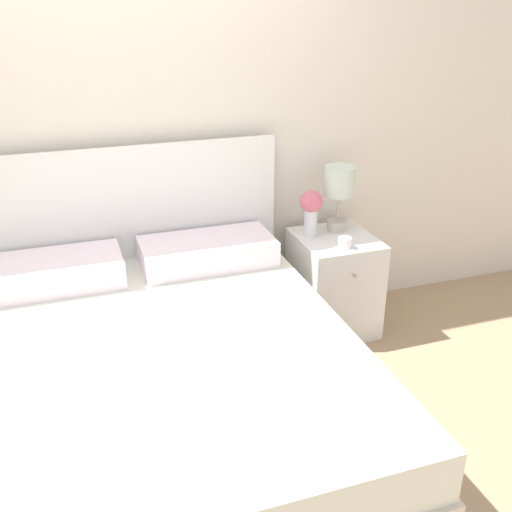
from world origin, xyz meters
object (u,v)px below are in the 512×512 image
bed (159,383)px  table_lamp (339,187)px  nightstand (334,283)px  teacup (345,244)px  flower_vase (311,208)px

bed → table_lamp: bed is taller
nightstand → teacup: teacup is taller
table_lamp → flower_vase: 0.21m
bed → flower_vase: (1.04, 0.72, 0.47)m
bed → flower_vase: 1.35m
flower_vase → bed: bearing=-145.3°
teacup → bed: bearing=-157.0°
bed → nightstand: 1.34m
nightstand → table_lamp: size_ratio=1.53×
nightstand → flower_vase: flower_vase is taller
nightstand → flower_vase: bearing=148.2°
nightstand → flower_vase: 0.49m
flower_vase → table_lamp: bearing=10.8°
flower_vase → teacup: 0.29m
bed → teacup: 1.29m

